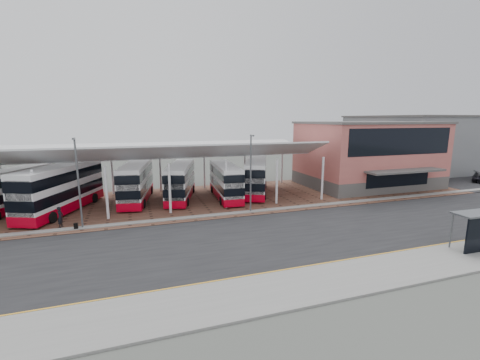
% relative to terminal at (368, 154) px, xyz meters
% --- Properties ---
extents(ground, '(140.00, 140.00, 0.00)m').
position_rel_terminal_xyz_m(ground, '(-23.00, -13.92, -4.66)').
color(ground, '#444742').
extents(road, '(120.00, 14.00, 0.02)m').
position_rel_terminal_xyz_m(road, '(-23.00, -14.92, -4.65)').
color(road, black).
rests_on(road, ground).
extents(forecourt, '(72.00, 16.00, 0.06)m').
position_rel_terminal_xyz_m(forecourt, '(-21.00, -0.92, -4.63)').
color(forecourt, brown).
rests_on(forecourt, ground).
extents(sidewalk, '(120.00, 4.00, 0.14)m').
position_rel_terminal_xyz_m(sidewalk, '(-23.00, -22.92, -4.59)').
color(sidewalk, slate).
rests_on(sidewalk, ground).
extents(north_kerb, '(120.00, 0.80, 0.14)m').
position_rel_terminal_xyz_m(north_kerb, '(-23.00, -7.72, -4.59)').
color(north_kerb, slate).
rests_on(north_kerb, ground).
extents(yellow_line_near, '(120.00, 0.12, 0.01)m').
position_rel_terminal_xyz_m(yellow_line_near, '(-23.00, -20.92, -4.63)').
color(yellow_line_near, gold).
rests_on(yellow_line_near, road).
extents(yellow_line_far, '(120.00, 0.12, 0.01)m').
position_rel_terminal_xyz_m(yellow_line_far, '(-23.00, -20.62, -4.63)').
color(yellow_line_far, gold).
rests_on(yellow_line_far, road).
extents(canopy, '(37.00, 11.63, 7.07)m').
position_rel_terminal_xyz_m(canopy, '(-29.00, 0.01, 1.14)').
color(canopy, white).
rests_on(canopy, ground).
extents(terminal, '(18.40, 14.40, 9.25)m').
position_rel_terminal_xyz_m(terminal, '(0.00, 0.00, 0.00)').
color(terminal, '#504E4B').
rests_on(terminal, ground).
extents(warehouse, '(30.50, 20.50, 10.25)m').
position_rel_terminal_xyz_m(warehouse, '(25.00, 10.08, 0.50)').
color(warehouse, slate).
rests_on(warehouse, ground).
extents(lamp_west, '(0.16, 0.90, 8.07)m').
position_rel_terminal_xyz_m(lamp_west, '(-37.00, -7.65, -0.30)').
color(lamp_west, '#55595D').
rests_on(lamp_west, ground).
extents(lamp_east, '(0.16, 0.90, 8.07)m').
position_rel_terminal_xyz_m(lamp_east, '(-21.00, -7.65, -0.30)').
color(lamp_east, '#55595D').
rests_on(lamp_east, ground).
extents(bus_0, '(6.54, 10.79, 4.41)m').
position_rel_terminal_xyz_m(bus_0, '(-44.79, 0.65, -2.41)').
color(bus_0, white).
rests_on(bus_0, forecourt).
extents(bus_1, '(7.12, 11.96, 4.88)m').
position_rel_terminal_xyz_m(bus_1, '(-39.61, -1.30, -2.18)').
color(bus_1, white).
rests_on(bus_1, forecourt).
extents(bus_2, '(4.32, 11.10, 4.46)m').
position_rel_terminal_xyz_m(bus_2, '(-32.15, 0.95, -2.38)').
color(bus_2, white).
rests_on(bus_2, forecourt).
extents(bus_3, '(5.10, 10.49, 4.22)m').
position_rel_terminal_xyz_m(bus_3, '(-27.10, 0.24, -2.50)').
color(bus_3, white).
rests_on(bus_3, forecourt).
extents(bus_4, '(3.14, 10.22, 4.15)m').
position_rel_terminal_xyz_m(bus_4, '(-21.83, -1.01, -2.54)').
color(bus_4, white).
rests_on(bus_4, forecourt).
extents(bus_5, '(6.50, 10.77, 4.40)m').
position_rel_terminal_xyz_m(bus_5, '(-17.41, 0.00, -2.41)').
color(bus_5, white).
rests_on(bus_5, forecourt).
extents(pedestrian, '(0.57, 0.76, 1.88)m').
position_rel_terminal_xyz_m(pedestrian, '(-38.86, -6.77, -3.66)').
color(pedestrian, black).
rests_on(pedestrian, forecourt).
extents(suitcase, '(0.33, 0.24, 0.57)m').
position_rel_terminal_xyz_m(suitcase, '(-37.49, -7.92, -4.31)').
color(suitcase, black).
rests_on(suitcase, forecourt).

